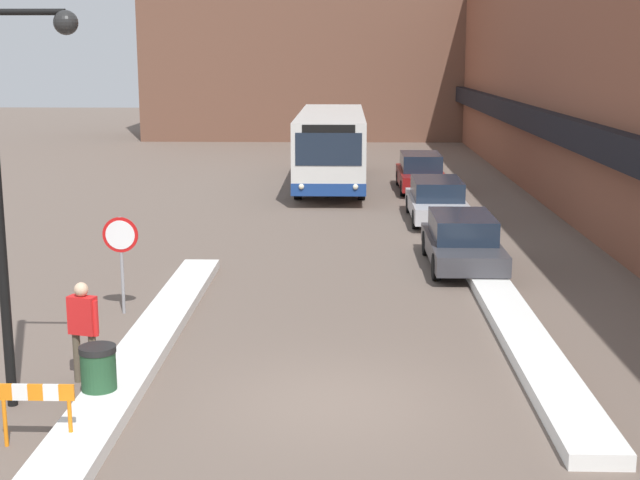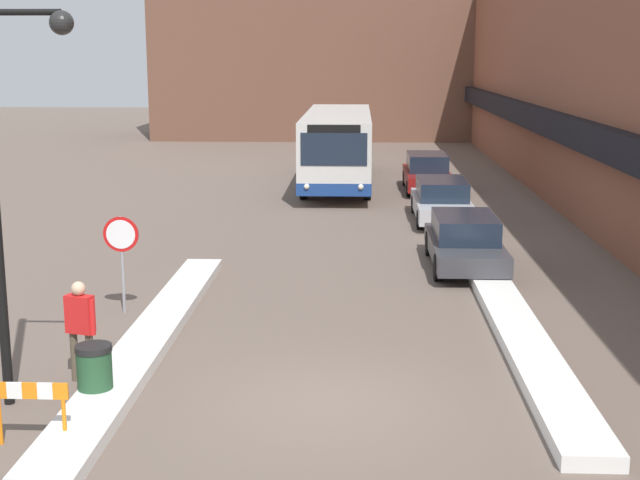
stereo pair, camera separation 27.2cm
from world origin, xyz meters
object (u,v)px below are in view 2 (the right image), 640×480
(city_bus, at_px, (338,145))
(construction_barricade, at_px, (31,401))
(parked_car_front, at_px, (465,241))
(parked_car_middle, at_px, (442,200))
(parked_car_back, at_px, (427,172))
(street_lamp, at_px, (10,163))
(trash_bin, at_px, (95,373))
(stop_sign, at_px, (121,244))
(pedestrian, at_px, (80,322))

(city_bus, xyz_separation_m, construction_barricade, (-3.73, -26.02, -1.04))
(parked_car_front, height_order, parked_car_middle, parked_car_middle)
(parked_car_back, xyz_separation_m, construction_barricade, (-7.41, -24.58, -0.09))
(street_lamp, relative_size, construction_barricade, 5.67)
(city_bus, distance_m, street_lamp, 25.00)
(parked_car_front, bearing_deg, trash_bin, -126.14)
(parked_car_middle, distance_m, street_lamp, 18.53)
(stop_sign, relative_size, street_lamp, 0.34)
(city_bus, relative_size, stop_sign, 5.89)
(stop_sign, bearing_deg, parked_car_front, 30.21)
(parked_car_back, relative_size, pedestrian, 2.69)
(parked_car_front, height_order, construction_barricade, parked_car_front)
(pedestrian, height_order, construction_barricade, pedestrian)
(pedestrian, bearing_deg, construction_barricade, -72.53)
(parked_car_front, xyz_separation_m, parked_car_back, (0.00, 13.38, 0.05))
(city_bus, distance_m, parked_car_middle, 8.99)
(stop_sign, bearing_deg, street_lamp, -92.57)
(city_bus, bearing_deg, parked_car_middle, -65.69)
(parked_car_back, distance_m, trash_bin, 23.98)
(parked_car_back, xyz_separation_m, pedestrian, (-7.46, -22.06, 0.30))
(parked_car_back, height_order, street_lamp, street_lamp)
(street_lamp, height_order, trash_bin, street_lamp)
(parked_car_back, distance_m, construction_barricade, 25.67)
(parked_car_middle, distance_m, stop_sign, 13.72)
(parked_car_middle, relative_size, street_lamp, 0.77)
(city_bus, xyz_separation_m, trash_bin, (-3.31, -24.38, -1.23))
(pedestrian, relative_size, construction_barricade, 1.60)
(stop_sign, bearing_deg, parked_car_middle, 55.14)
(pedestrian, distance_m, trash_bin, 1.16)
(parked_car_front, distance_m, parked_car_middle, 6.68)
(parked_car_front, xyz_separation_m, construction_barricade, (-7.41, -11.20, -0.04))
(construction_barricade, bearing_deg, parked_car_front, 56.52)
(construction_barricade, bearing_deg, parked_car_middle, 67.50)
(parked_car_back, xyz_separation_m, stop_sign, (-7.83, -17.94, 0.77))
(city_bus, height_order, street_lamp, street_lamp)
(parked_car_middle, relative_size, pedestrian, 2.72)
(pedestrian, xyz_separation_m, construction_barricade, (0.05, -2.53, -0.39))
(city_bus, bearing_deg, street_lamp, -100.14)
(trash_bin, bearing_deg, stop_sign, 99.63)
(parked_car_back, bearing_deg, parked_car_front, -90.00)
(parked_car_middle, height_order, parked_car_back, parked_car_back)
(parked_car_middle, height_order, construction_barricade, parked_car_middle)
(construction_barricade, bearing_deg, city_bus, 81.84)
(parked_car_back, distance_m, pedestrian, 23.29)
(parked_car_middle, relative_size, stop_sign, 2.26)
(parked_car_middle, height_order, trash_bin, parked_car_middle)
(city_bus, height_order, pedestrian, city_bus)
(stop_sign, distance_m, pedestrian, 4.16)
(city_bus, xyz_separation_m, street_lamp, (-4.38, -24.52, 2.17))
(trash_bin, height_order, construction_barricade, trash_bin)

